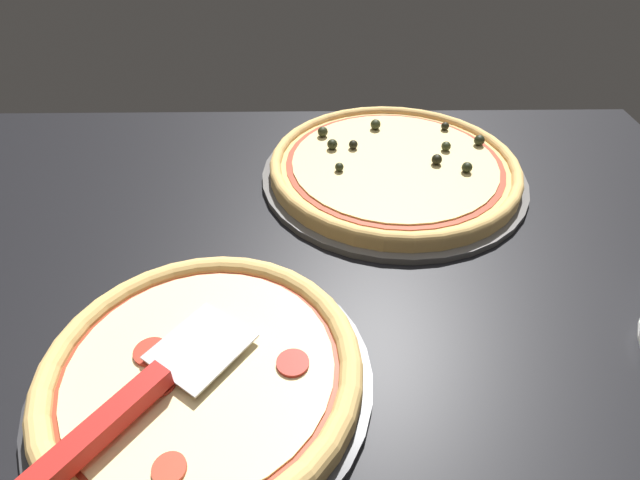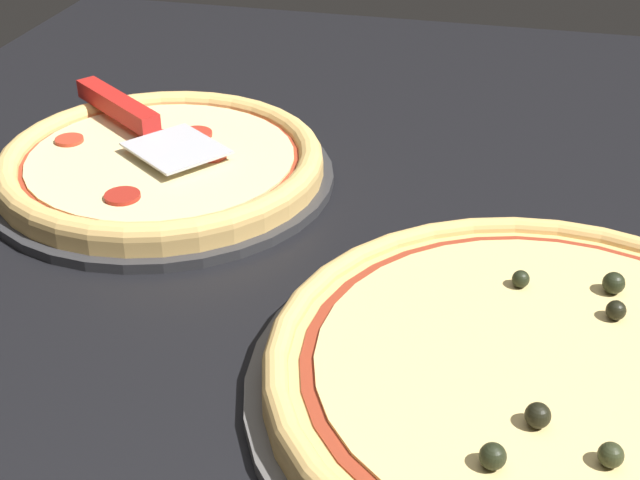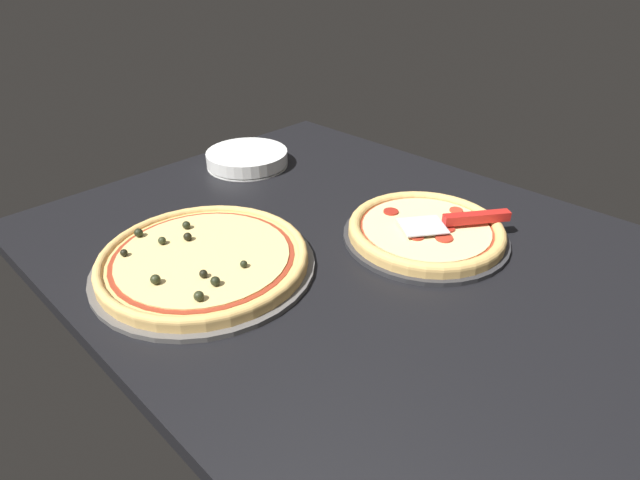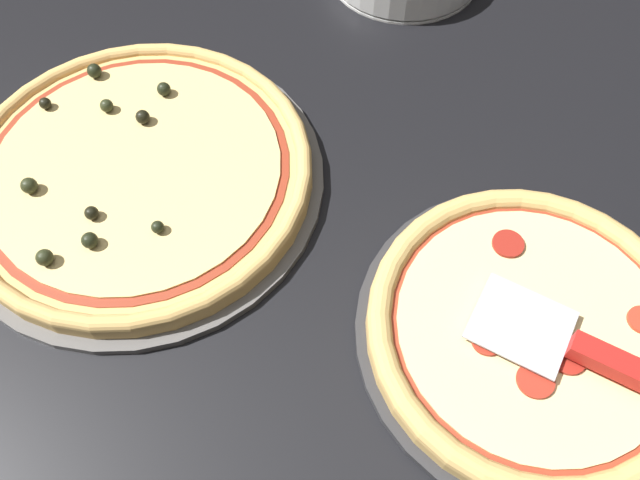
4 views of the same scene
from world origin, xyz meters
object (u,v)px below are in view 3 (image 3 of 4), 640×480
at_px(pizza_front, 426,229).
at_px(pizza_back, 204,258).
at_px(serving_spatula, 465,219).
at_px(plate_stack, 247,158).

height_order(pizza_front, pizza_back, pizza_back).
xyz_separation_m(pizza_front, pizza_back, (0.25, 0.39, 0.00)).
height_order(pizza_back, serving_spatula, serving_spatula).
height_order(pizza_front, serving_spatula, serving_spatula).
bearing_deg(pizza_back, plate_stack, -48.24).
bearing_deg(pizza_front, pizza_back, 57.85).
xyz_separation_m(pizza_back, serving_spatula, (-0.30, -0.45, 0.02)).
xyz_separation_m(pizza_front, plate_stack, (0.59, 0.01, -0.00)).
height_order(serving_spatula, plate_stack, serving_spatula).
relative_size(pizza_back, serving_spatula, 1.84).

